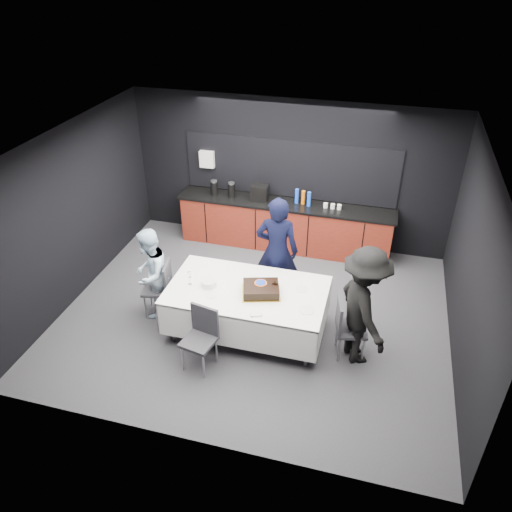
# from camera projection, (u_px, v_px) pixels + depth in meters

# --- Properties ---
(ground) EXTENTS (6.00, 6.00, 0.00)m
(ground) POSITION_uv_depth(u_px,v_px,m) (254.00, 314.00, 8.01)
(ground) COLOR #3F4044
(ground) RESTS_ON ground
(room_shell) EXTENTS (6.04, 5.04, 2.82)m
(room_shell) POSITION_uv_depth(u_px,v_px,m) (254.00, 211.00, 7.02)
(room_shell) COLOR white
(room_shell) RESTS_ON ground
(kitchenette) EXTENTS (4.10, 0.64, 2.05)m
(kitchenette) POSITION_uv_depth(u_px,v_px,m) (284.00, 221.00, 9.53)
(kitchenette) COLOR maroon
(kitchenette) RESTS_ON ground
(party_table) EXTENTS (2.32, 1.32, 0.78)m
(party_table) POSITION_uv_depth(u_px,v_px,m) (247.00, 297.00, 7.34)
(party_table) COLOR #99999E
(party_table) RESTS_ON ground
(cake_assembly) EXTENTS (0.65, 0.58, 0.17)m
(cake_assembly) POSITION_uv_depth(u_px,v_px,m) (261.00, 289.00, 7.16)
(cake_assembly) COLOR gold
(cake_assembly) RESTS_ON party_table
(plate_stack) EXTENTS (0.22, 0.22, 0.10)m
(plate_stack) POSITION_uv_depth(u_px,v_px,m) (209.00, 283.00, 7.31)
(plate_stack) COLOR white
(plate_stack) RESTS_ON party_table
(loose_plate_near) EXTENTS (0.18, 0.18, 0.01)m
(loose_plate_near) POSITION_uv_depth(u_px,v_px,m) (211.00, 295.00, 7.15)
(loose_plate_near) COLOR white
(loose_plate_near) RESTS_ON party_table
(loose_plate_right_a) EXTENTS (0.19, 0.19, 0.01)m
(loose_plate_right_a) POSITION_uv_depth(u_px,v_px,m) (302.00, 289.00, 7.27)
(loose_plate_right_a) COLOR white
(loose_plate_right_a) RESTS_ON party_table
(loose_plate_right_b) EXTENTS (0.22, 0.22, 0.01)m
(loose_plate_right_b) POSITION_uv_depth(u_px,v_px,m) (307.00, 310.00, 6.86)
(loose_plate_right_b) COLOR white
(loose_plate_right_b) RESTS_ON party_table
(loose_plate_far) EXTENTS (0.19, 0.19, 0.01)m
(loose_plate_far) POSITION_uv_depth(u_px,v_px,m) (254.00, 278.00, 7.50)
(loose_plate_far) COLOR white
(loose_plate_far) RESTS_ON party_table
(fork_pile) EXTENTS (0.19, 0.15, 0.02)m
(fork_pile) POSITION_uv_depth(u_px,v_px,m) (256.00, 314.00, 6.77)
(fork_pile) COLOR white
(fork_pile) RESTS_ON party_table
(champagne_flute) EXTENTS (0.06, 0.06, 0.22)m
(champagne_flute) POSITION_uv_depth(u_px,v_px,m) (189.00, 275.00, 7.30)
(champagne_flute) COLOR white
(champagne_flute) RESTS_ON party_table
(chair_left) EXTENTS (0.50, 0.50, 0.92)m
(chair_left) POSITION_uv_depth(u_px,v_px,m) (161.00, 285.00, 7.78)
(chair_left) COLOR #2F2F35
(chair_left) RESTS_ON ground
(chair_right) EXTENTS (0.50, 0.50, 0.92)m
(chair_right) POSITION_uv_depth(u_px,v_px,m) (346.00, 324.00, 6.98)
(chair_right) COLOR #2F2F35
(chair_right) RESTS_ON ground
(chair_near) EXTENTS (0.50, 0.50, 0.92)m
(chair_near) POSITION_uv_depth(u_px,v_px,m) (201.00, 333.00, 6.82)
(chair_near) COLOR #2F2F35
(chair_near) RESTS_ON ground
(person_center) EXTENTS (0.70, 0.49, 1.86)m
(person_center) POSITION_uv_depth(u_px,v_px,m) (277.00, 251.00, 7.88)
(person_center) COLOR black
(person_center) RESTS_ON ground
(person_left) EXTENTS (0.62, 0.77, 1.48)m
(person_left) POSITION_uv_depth(u_px,v_px,m) (150.00, 274.00, 7.68)
(person_left) COLOR silver
(person_left) RESTS_ON ground
(person_right) EXTENTS (1.13, 1.34, 1.80)m
(person_right) POSITION_uv_depth(u_px,v_px,m) (363.00, 307.00, 6.74)
(person_right) COLOR black
(person_right) RESTS_ON ground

